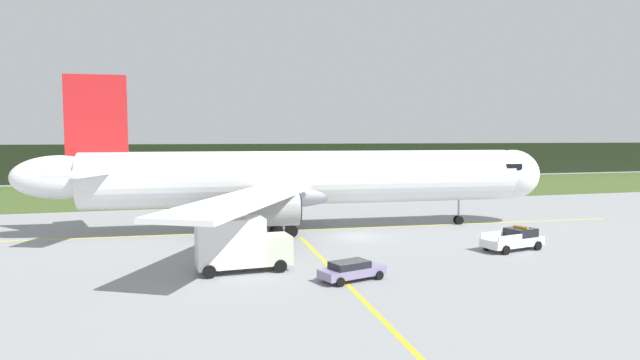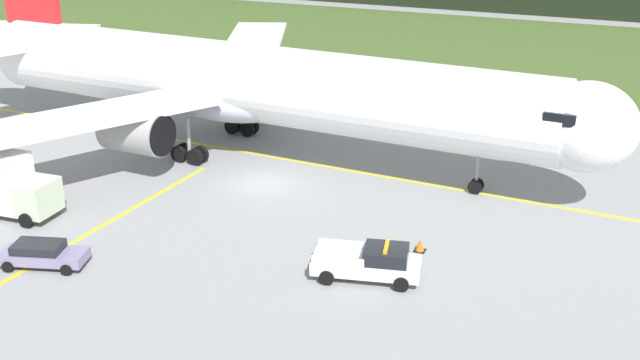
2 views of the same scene
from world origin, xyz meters
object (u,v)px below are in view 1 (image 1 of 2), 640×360
at_px(ops_pickup_truck, 514,239).
at_px(catering_truck, 240,244).
at_px(staff_car, 352,270).
at_px(apron_cone, 501,236).
at_px(airliner, 303,179).

distance_m(ops_pickup_truck, catering_truck, 23.08).
xyz_separation_m(staff_car, apron_cone, (17.75, 9.23, -0.33)).
relative_size(ops_pickup_truck, catering_truck, 0.87).
height_order(ops_pickup_truck, apron_cone, ops_pickup_truck).
distance_m(airliner, ops_pickup_truck, 20.86).
distance_m(catering_truck, apron_cone, 25.04).
height_order(airliner, apron_cone, airliner).
relative_size(ops_pickup_truck, staff_car, 1.21).
relative_size(staff_car, apron_cone, 6.25).
bearing_deg(apron_cone, catering_truck, -168.80).
distance_m(airliner, staff_car, 20.19).
height_order(catering_truck, apron_cone, catering_truck).
bearing_deg(catering_truck, ops_pickup_truck, 2.34).
xyz_separation_m(catering_truck, staff_car, (6.77, -4.37, -1.26)).
bearing_deg(ops_pickup_truck, airliner, 135.52).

